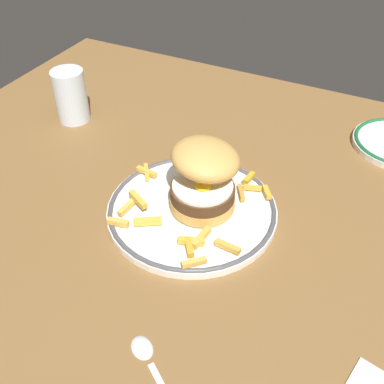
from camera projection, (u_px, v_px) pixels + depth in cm
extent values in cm
cube|color=brown|center=(217.00, 212.00, 79.36)|extent=(124.08, 95.34, 4.00)
cylinder|color=white|center=(192.00, 211.00, 75.82)|extent=(27.74, 27.74, 1.20)
torus|color=#4C4C51|center=(192.00, 208.00, 75.43)|extent=(27.34, 27.34, 0.80)
cylinder|color=gold|center=(202.00, 201.00, 74.78)|extent=(10.58, 10.58, 1.80)
cylinder|color=#472D18|center=(202.00, 192.00, 73.54)|extent=(10.36, 10.36, 2.02)
cylinder|color=white|center=(203.00, 186.00, 72.72)|extent=(9.64, 9.64, 0.50)
ellipsoid|color=yellow|center=(203.00, 185.00, 71.73)|extent=(2.60, 2.60, 1.40)
ellipsoid|color=tan|center=(206.00, 159.00, 70.76)|extent=(14.87, 14.60, 6.26)
cube|color=gold|center=(191.00, 241.00, 68.63)|extent=(4.02, 2.21, 0.90)
cube|color=gold|center=(228.00, 247.00, 67.82)|extent=(4.04, 1.18, 0.86)
cube|color=gold|center=(118.00, 222.00, 71.67)|extent=(3.48, 1.53, 0.89)
cube|color=gold|center=(146.00, 172.00, 81.31)|extent=(4.05, 1.24, 0.80)
cube|color=gold|center=(194.00, 262.00, 65.55)|extent=(3.19, 3.11, 0.81)
cube|color=gold|center=(241.00, 193.00, 77.17)|extent=(2.53, 3.67, 0.72)
cube|color=gold|center=(253.00, 188.00, 78.14)|extent=(3.12, 1.60, 0.71)
cube|color=gold|center=(249.00, 178.00, 80.00)|extent=(1.27, 3.12, 0.88)
cube|color=gold|center=(127.00, 206.00, 74.53)|extent=(1.11, 4.45, 0.80)
cube|color=gold|center=(267.00, 192.00, 77.14)|extent=(2.40, 2.90, 0.85)
cube|color=gold|center=(189.00, 247.00, 67.71)|extent=(2.78, 3.33, 0.92)
cube|color=gold|center=(146.00, 172.00, 81.35)|extent=(3.01, 3.89, 0.72)
cube|color=gold|center=(204.00, 161.00, 82.76)|extent=(2.92, 2.92, 0.72)
cube|color=gold|center=(201.00, 237.00, 69.17)|extent=(1.43, 4.45, 0.97)
cube|color=yellow|center=(236.00, 166.00, 80.24)|extent=(1.15, 3.79, 0.76)
cube|color=gold|center=(148.00, 221.00, 71.76)|extent=(4.29, 3.08, 0.99)
cube|color=gold|center=(138.00, 199.00, 74.31)|extent=(4.28, 2.86, 0.94)
cylinder|color=silver|center=(71.00, 96.00, 95.00)|extent=(6.59, 6.59, 10.92)
cylinder|color=silver|center=(72.00, 104.00, 96.17)|extent=(6.07, 6.07, 7.32)
ellipsoid|color=silver|center=(142.00, 346.00, 57.34)|extent=(4.44, 4.19, 0.90)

